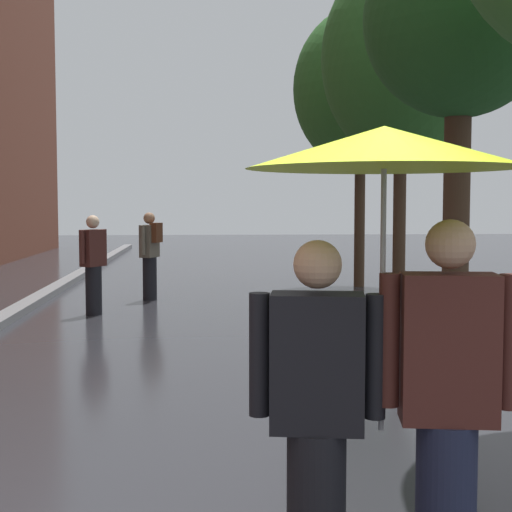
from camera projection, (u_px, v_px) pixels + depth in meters
name	position (u px, v px, depth m)	size (l,w,h in m)	color
kerb_strip	(25.00, 306.00, 12.58)	(0.30, 36.00, 0.12)	slate
street_tree_1	(460.00, 24.00, 8.86)	(2.29, 2.29, 5.15)	#473323
street_tree_2	(402.00, 59.00, 12.38)	(2.67, 2.67, 5.92)	#473323
street_tree_3	(361.00, 89.00, 15.81)	(2.87, 2.87, 5.93)	#473323
couple_under_umbrella	(384.00, 286.00, 3.18)	(1.18, 1.18, 2.11)	black
pedestrian_walking_midground	(93.00, 264.00, 11.92)	(0.41, 0.50, 1.60)	black
pedestrian_walking_far	(150.00, 253.00, 13.75)	(0.43, 0.55, 1.62)	black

